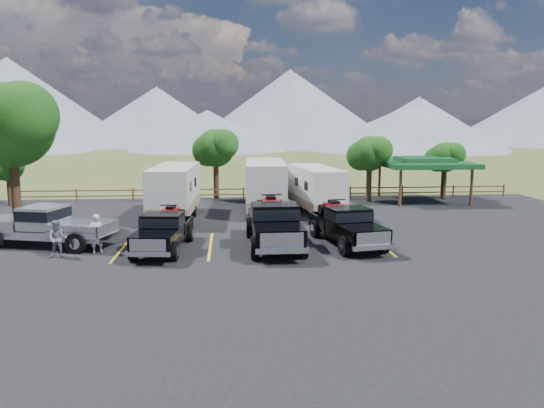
{
  "coord_description": "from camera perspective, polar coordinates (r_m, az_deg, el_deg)",
  "views": [
    {
      "loc": [
        -1.16,
        -20.23,
        5.8
      ],
      "look_at": [
        1.09,
        6.46,
        1.6
      ],
      "focal_mm": 35.0,
      "sensor_mm": 36.0,
      "label": 1
    }
  ],
  "objects": [
    {
      "name": "trailer_center",
      "position": [
        33.71,
        -0.73,
        1.98
      ],
      "size": [
        2.76,
        9.33,
        3.24
      ],
      "rotation": [
        0.0,
        0.0,
        -0.05
      ],
      "color": "silver",
      "rests_on": "asphalt_lot"
    },
    {
      "name": "rig_left",
      "position": [
        24.37,
        -11.55,
        -2.75
      ],
      "size": [
        2.48,
        5.82,
        1.89
      ],
      "rotation": [
        0.0,
        0.0,
        -0.11
      ],
      "color": "black",
      "rests_on": "asphalt_lot"
    },
    {
      "name": "tree_nw_small",
      "position": [
        40.22,
        -26.55,
        3.67
      ],
      "size": [
        2.59,
        2.43,
        3.85
      ],
      "color": "#321E13",
      "rests_on": "ground"
    },
    {
      "name": "pickup_silver",
      "position": [
        26.61,
        -23.01,
        -2.13
      ],
      "size": [
        6.66,
        3.64,
        1.9
      ],
      "rotation": [
        0.0,
        0.0,
        -1.84
      ],
      "color": "#A0A1A9",
      "rests_on": "asphalt_lot"
    },
    {
      "name": "rig_right",
      "position": [
        25.17,
        7.97,
        -2.17
      ],
      "size": [
        2.89,
        6.2,
        1.99
      ],
      "rotation": [
        0.0,
        0.0,
        0.17
      ],
      "color": "black",
      "rests_on": "asphalt_lot"
    },
    {
      "name": "ground",
      "position": [
        21.08,
        -1.5,
        -7.06
      ],
      "size": [
        320.0,
        320.0,
        0.0
      ],
      "primitive_type": "plane",
      "color": "#445424",
      "rests_on": "ground"
    },
    {
      "name": "rail_fence",
      "position": [
        39.21,
        -0.16,
        1.29
      ],
      "size": [
        36.12,
        0.12,
        1.0
      ],
      "color": "brown",
      "rests_on": "ground"
    },
    {
      "name": "asphalt_lot",
      "position": [
        23.97,
        -1.92,
        -5.05
      ],
      "size": [
        44.0,
        34.0,
        0.04
      ],
      "primitive_type": "cube",
      "color": "black",
      "rests_on": "ground"
    },
    {
      "name": "person_a",
      "position": [
        24.52,
        -18.39,
        -3.04
      ],
      "size": [
        0.76,
        0.7,
        1.75
      ],
      "primitive_type": "imported",
      "rotation": [
        0.0,
        0.0,
        3.71
      ],
      "color": "#BBBBBB",
      "rests_on": "asphalt_lot"
    },
    {
      "name": "mountain_range",
      "position": [
        126.39,
        -7.87,
        9.76
      ],
      "size": [
        209.0,
        71.0,
        20.0
      ],
      "color": "slate",
      "rests_on": "ground"
    },
    {
      "name": "tree_north",
      "position": [
        39.31,
        -6.12,
        5.99
      ],
      "size": [
        3.46,
        3.24,
        5.25
      ],
      "color": "#321E13",
      "rests_on": "ground"
    },
    {
      "name": "rig_center",
      "position": [
        24.55,
        0.22,
        -2.06
      ],
      "size": [
        2.42,
        6.78,
        2.26
      ],
      "rotation": [
        0.0,
        0.0,
        0.01
      ],
      "color": "black",
      "rests_on": "asphalt_lot"
    },
    {
      "name": "pavilion",
      "position": [
        39.95,
        16.0,
        4.24
      ],
      "size": [
        6.2,
        6.2,
        3.22
      ],
      "color": "brown",
      "rests_on": "ground"
    },
    {
      "name": "tree_ne_a",
      "position": [
        38.67,
        10.42,
        5.33
      ],
      "size": [
        3.11,
        2.92,
        4.76
      ],
      "color": "#321E13",
      "rests_on": "ground"
    },
    {
      "name": "tree_ne_b",
      "position": [
        41.6,
        18.08,
        4.79
      ],
      "size": [
        2.77,
        2.59,
        4.27
      ],
      "color": "#321E13",
      "rests_on": "ground"
    },
    {
      "name": "stall_lines",
      "position": [
        24.94,
        -2.03,
        -4.44
      ],
      "size": [
        12.12,
        5.5,
        0.01
      ],
      "color": "yellow",
      "rests_on": "asphalt_lot"
    },
    {
      "name": "person_b",
      "position": [
        24.3,
        -22.08,
        -3.51
      ],
      "size": [
        0.85,
        0.7,
        1.62
      ],
      "primitive_type": "imported",
      "rotation": [
        0.0,
        0.0,
        0.12
      ],
      "color": "slate",
      "rests_on": "asphalt_lot"
    },
    {
      "name": "tree_big_nw",
      "position": [
        31.4,
        -26.34,
        7.63
      ],
      "size": [
        5.54,
        5.18,
        7.84
      ],
      "color": "#321E13",
      "rests_on": "ground"
    },
    {
      "name": "trailer_left",
      "position": [
        32.19,
        -10.42,
        1.39
      ],
      "size": [
        2.66,
        8.98,
        3.12
      ],
      "rotation": [
        0.0,
        0.0,
        -0.05
      ],
      "color": "silver",
      "rests_on": "asphalt_lot"
    },
    {
      "name": "trailer_right",
      "position": [
        33.72,
        4.67,
        1.64
      ],
      "size": [
        2.95,
        8.34,
        2.88
      ],
      "rotation": [
        0.0,
        0.0,
        0.12
      ],
      "color": "silver",
      "rests_on": "asphalt_lot"
    }
  ]
}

